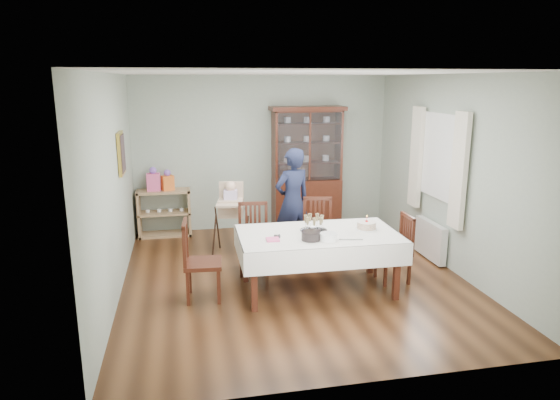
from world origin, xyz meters
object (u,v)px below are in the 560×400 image
object	(u,v)px
chair_far_left	(254,252)
champagne_tray	(314,227)
china_cabinet	(307,167)
dining_table	(318,262)
chair_end_left	(202,276)
high_chair	(231,225)
chair_end_right	(394,261)
chair_far_right	(318,246)
woman	(292,202)
birthday_cake	(366,226)
gift_bag_pink	(153,180)
gift_bag_orange	(168,181)
sideboard	(165,213)

from	to	relation	value
chair_far_left	champagne_tray	distance (m)	1.11
china_cabinet	chair_far_left	distance (m)	2.45
dining_table	chair_end_left	size ratio (longest dim) A/B	2.05
champagne_tray	high_chair	bearing A→B (deg)	119.57
dining_table	chair_end_right	world-z (taller)	chair_end_right
dining_table	high_chair	world-z (taller)	high_chair
china_cabinet	chair_far_left	world-z (taller)	china_cabinet
chair_far_right	woman	distance (m)	0.83
china_cabinet	woman	world-z (taller)	china_cabinet
chair_end_left	birthday_cake	size ratio (longest dim) A/B	3.58
chair_end_left	birthday_cake	xyz separation A→B (m)	(2.09, -0.01, 0.52)
china_cabinet	chair_end_left	size ratio (longest dim) A/B	2.21
gift_bag_pink	gift_bag_orange	xyz separation A→B (m)	(0.23, 0.00, -0.02)
champagne_tray	gift_bag_pink	bearing A→B (deg)	127.99
sideboard	chair_end_left	world-z (taller)	chair_end_left
chair_far_left	woman	xyz separation A→B (m)	(0.69, 0.65, 0.53)
chair_end_left	high_chair	xyz separation A→B (m)	(0.53, 1.61, 0.15)
chair_end_left	woman	bearing A→B (deg)	-41.26
sideboard	chair_end_right	distance (m)	4.03
chair_far_right	birthday_cake	size ratio (longest dim) A/B	3.52
gift_bag_pink	gift_bag_orange	bearing A→B (deg)	0.00
china_cabinet	woman	size ratio (longest dim) A/B	1.33
chair_far_right	woman	bearing A→B (deg)	124.05
sideboard	chair_far_right	size ratio (longest dim) A/B	0.93
sideboard	woman	bearing A→B (deg)	-33.84
high_chair	gift_bag_pink	size ratio (longest dim) A/B	2.79
woman	chair_far_right	bearing A→B (deg)	92.76
high_chair	gift_bag_pink	distance (m)	1.70
chair_far_right	high_chair	bearing A→B (deg)	157.23
china_cabinet	chair_far_right	bearing A→B (deg)	-99.12
woman	birthday_cake	world-z (taller)	woman
chair_far_right	sideboard	bearing A→B (deg)	150.43
sideboard	champagne_tray	bearing A→B (deg)	-54.28
chair_far_right	china_cabinet	bearing A→B (deg)	92.01
birthday_cake	gift_bag_orange	bearing A→B (deg)	133.00
gift_bag_orange	chair_end_right	bearing A→B (deg)	-41.63
dining_table	china_cabinet	size ratio (longest dim) A/B	0.93
champagne_tray	chair_far_left	bearing A→B (deg)	132.85
woman	chair_end_right	bearing A→B (deg)	108.87
china_cabinet	birthday_cake	xyz separation A→B (m)	(0.10, -2.70, -0.31)
china_cabinet	champagne_tray	world-z (taller)	china_cabinet
high_chair	gift_bag_orange	distance (m)	1.54
high_chair	gift_bag_pink	xyz separation A→B (m)	(-1.19, 1.09, 0.54)
chair_end_right	gift_bag_orange	distance (m)	4.01
chair_far_right	gift_bag_orange	distance (m)	2.90
chair_far_right	gift_bag_pink	world-z (taller)	gift_bag_pink
high_chair	gift_bag_pink	world-z (taller)	gift_bag_pink
chair_far_right	chair_end_left	world-z (taller)	chair_end_left
chair_end_left	chair_end_right	size ratio (longest dim) A/B	1.10
chair_end_right	champagne_tray	distance (m)	1.24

